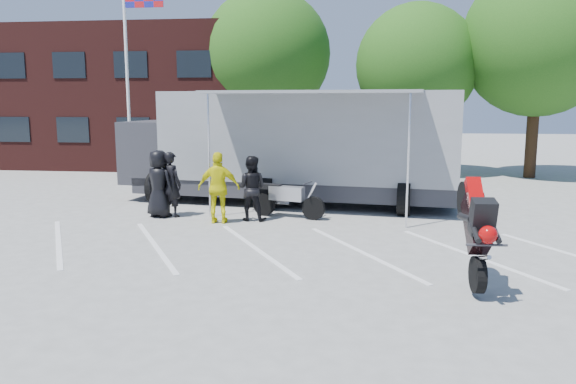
% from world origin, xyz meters
% --- Properties ---
extents(ground, '(100.00, 100.00, 0.00)m').
position_xyz_m(ground, '(0.00, 0.00, 0.00)').
color(ground, '#9D9D98').
rests_on(ground, ground).
extents(parking_bay_lines, '(18.09, 13.33, 0.01)m').
position_xyz_m(parking_bay_lines, '(0.00, 1.00, 0.01)').
color(parking_bay_lines, white).
rests_on(parking_bay_lines, ground).
extents(office_building, '(18.00, 8.00, 7.00)m').
position_xyz_m(office_building, '(-10.00, 18.00, 3.50)').
color(office_building, '#3F1714').
rests_on(office_building, ground).
extents(flagpole, '(1.61, 0.12, 8.00)m').
position_xyz_m(flagpole, '(-6.24, 10.00, 5.05)').
color(flagpole, white).
rests_on(flagpole, ground).
extents(tree_left, '(6.12, 6.12, 8.64)m').
position_xyz_m(tree_left, '(-2.00, 16.00, 5.57)').
color(tree_left, '#382314').
rests_on(tree_left, ground).
extents(tree_mid, '(5.44, 5.44, 7.68)m').
position_xyz_m(tree_mid, '(5.00, 15.00, 4.94)').
color(tree_mid, '#382314').
rests_on(tree_mid, ground).
extents(tree_right, '(6.46, 6.46, 9.12)m').
position_xyz_m(tree_right, '(10.00, 14.50, 5.88)').
color(tree_right, '#382314').
rests_on(tree_right, ground).
extents(transporter_truck, '(12.08, 6.98, 3.64)m').
position_xyz_m(transporter_truck, '(0.37, 6.86, 0.00)').
color(transporter_truck, gray).
rests_on(transporter_truck, ground).
extents(parked_motorcycle, '(2.37, 1.33, 1.18)m').
position_xyz_m(parked_motorcycle, '(0.50, 4.55, 0.00)').
color(parked_motorcycle, '#ACACB1').
rests_on(parked_motorcycle, ground).
extents(stunt_bike_rider, '(0.97, 1.87, 2.13)m').
position_xyz_m(stunt_bike_rider, '(4.50, -0.98, 0.00)').
color(stunt_bike_rider, black).
rests_on(stunt_bike_rider, ground).
extents(spectator_leather_a, '(1.12, 0.94, 1.95)m').
position_xyz_m(spectator_leather_a, '(-3.23, 4.19, 0.98)').
color(spectator_leather_a, black).
rests_on(spectator_leather_a, ground).
extents(spectator_leather_b, '(0.82, 0.70, 1.90)m').
position_xyz_m(spectator_leather_b, '(-2.89, 4.27, 0.95)').
color(spectator_leather_b, black).
rests_on(spectator_leather_b, ground).
extents(spectator_leather_c, '(0.93, 0.74, 1.83)m').
position_xyz_m(spectator_leather_c, '(-0.49, 4.04, 0.92)').
color(spectator_leather_c, black).
rests_on(spectator_leather_c, ground).
extents(spectator_hivis, '(1.18, 0.54, 1.97)m').
position_xyz_m(spectator_hivis, '(-1.30, 3.59, 0.99)').
color(spectator_hivis, yellow).
rests_on(spectator_hivis, ground).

